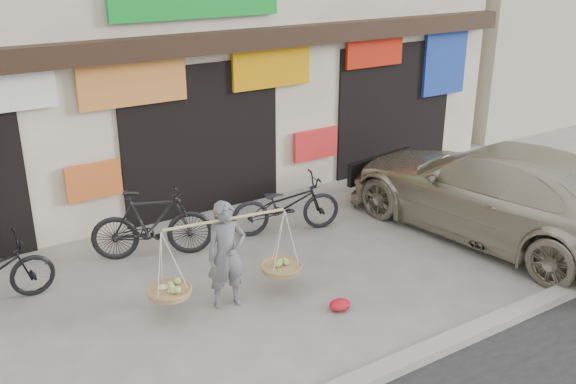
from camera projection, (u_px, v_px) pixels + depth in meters
ground at (314, 291)px, 9.09m from camera, size 70.00×70.00×0.00m
kerb at (412, 359)px, 7.50m from camera, size 70.00×0.25×0.12m
shophouse_block at (134, 5)px, 12.88m from camera, size 14.00×6.32×7.00m
street_vendor at (227, 259)px, 8.51m from camera, size 2.13×0.79×1.50m
bike_1 at (152, 224)px, 9.89m from camera, size 1.93×1.18×1.12m
bike_2 at (286, 205)px, 10.79m from camera, size 1.99×1.15×0.99m
suv at (497, 191)px, 10.58m from camera, size 2.91×5.64×1.57m
red_bag at (340, 305)px, 8.60m from camera, size 0.31×0.25×0.14m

